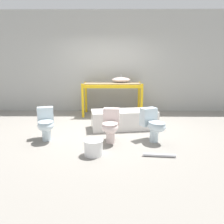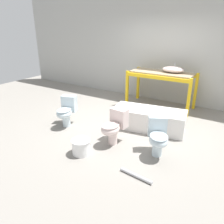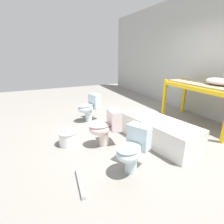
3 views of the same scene
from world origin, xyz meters
The scene contains 10 objects.
ground_plane centered at (0.00, 0.00, 0.00)m, with size 12.00×12.00×0.00m, color gray.
warehouse_wall_rear centered at (0.00, 2.01, 1.60)m, with size 10.80×0.08×3.20m.
shelving_rack centered at (0.19, 1.39, 0.84)m, with size 1.79×0.79×0.99m.
sink_basin centered at (0.46, 1.47, 1.07)m, with size 0.58×0.39×0.24m.
bathtub_main centered at (0.49, -0.09, 0.26)m, with size 1.65×0.89×0.45m.
toilet_near centered at (-1.16, -0.94, 0.37)m, with size 0.48×0.64×0.67m.
toilet_far centered at (0.18, -1.06, 0.37)m, with size 0.38×0.60×0.67m.
toilet_extra centered at (1.04, -1.00, 0.37)m, with size 0.56×0.66×0.67m.
bucket_white centered at (-0.11, -1.71, 0.15)m, with size 0.35×0.35×0.28m.
loose_pipe centered at (1.02, -1.78, 0.03)m, with size 0.56×0.11×0.06m.
Camera 1 is at (0.25, -5.27, 1.56)m, focal length 35.00 mm.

